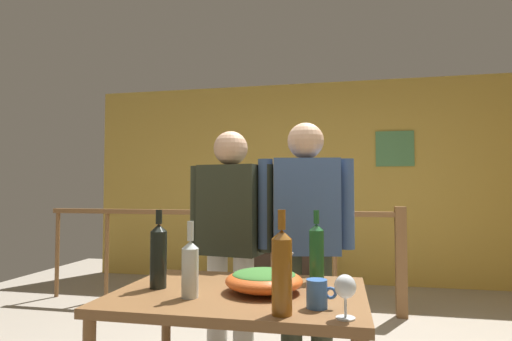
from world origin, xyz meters
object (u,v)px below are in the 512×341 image
(tv_console, at_px, (281,269))
(flat_screen_tv, at_px, (280,230))
(stair_railing, at_px, (264,243))
(wine_bottle_green, at_px, (317,251))
(person_standing_left, at_px, (230,234))
(salad_bowl, at_px, (264,279))
(wine_bottle_amber, at_px, (282,270))
(framed_picture, at_px, (395,149))
(mug_blue, at_px, (317,294))
(wine_bottle_clear, at_px, (190,267))
(person_standing_right, at_px, (306,231))
(serving_table, at_px, (240,309))
(wine_glass, at_px, (345,288))
(wine_bottle_dark, at_px, (158,255))

(tv_console, relative_size, flat_screen_tv, 1.40)
(stair_railing, distance_m, wine_bottle_green, 2.15)
(flat_screen_tv, height_order, person_standing_left, person_standing_left)
(salad_bowl, bearing_deg, wine_bottle_amber, -68.27)
(framed_picture, relative_size, salad_bowl, 1.34)
(tv_console, xyz_separation_m, flat_screen_tv, (0.00, -0.03, 0.49))
(mug_blue, relative_size, person_standing_left, 0.07)
(wine_bottle_clear, bearing_deg, mug_blue, -5.01)
(stair_railing, bearing_deg, tv_console, 88.86)
(wine_bottle_green, distance_m, person_standing_right, 0.46)
(person_standing_left, bearing_deg, wine_bottle_green, 151.08)
(mug_blue, bearing_deg, serving_table, 150.18)
(wine_bottle_green, bearing_deg, framed_picture, 76.75)
(salad_bowl, bearing_deg, person_standing_left, 116.28)
(wine_glass, xyz_separation_m, person_standing_right, (-0.22, 1.02, 0.10))
(wine_bottle_amber, xyz_separation_m, person_standing_left, (-0.47, 1.02, 0.02))
(serving_table, xyz_separation_m, wine_bottle_clear, (-0.18, -0.16, 0.21))
(serving_table, bearing_deg, wine_bottle_amber, -53.36)
(wine_bottle_amber, xyz_separation_m, wine_bottle_clear, (-0.41, 0.16, -0.03))
(framed_picture, distance_m, wine_glass, 4.05)
(tv_console, relative_size, person_standing_left, 0.57)
(flat_screen_tv, relative_size, mug_blue, 5.50)
(tv_console, height_order, salad_bowl, salad_bowl)
(flat_screen_tv, bearing_deg, wine_bottle_dark, -91.47)
(framed_picture, relative_size, stair_railing, 0.12)
(flat_screen_tv, distance_m, wine_bottle_clear, 3.43)
(wine_bottle_green, xyz_separation_m, person_standing_left, (-0.56, 0.45, 0.03))
(tv_console, distance_m, mug_blue, 3.61)
(tv_console, distance_m, serving_table, 3.34)
(tv_console, height_order, wine_bottle_dark, wine_bottle_dark)
(flat_screen_tv, distance_m, wine_bottle_green, 3.08)
(wine_glass, bearing_deg, person_standing_left, 124.41)
(framed_picture, xyz_separation_m, wine_bottle_dark, (-1.49, -3.61, -0.82))
(person_standing_left, bearing_deg, tv_console, -79.24)
(wine_bottle_green, height_order, wine_bottle_dark, wine_bottle_dark)
(wine_glass, bearing_deg, person_standing_right, 102.34)
(wine_bottle_amber, bearing_deg, wine_glass, -0.58)
(wine_glass, bearing_deg, wine_bottle_clear, 165.93)
(wine_bottle_dark, xyz_separation_m, person_standing_right, (0.62, 0.73, 0.05))
(salad_bowl, xyz_separation_m, wine_bottle_clear, (-0.29, -0.16, 0.07))
(framed_picture, bearing_deg, wine_bottle_dark, -112.49)
(serving_table, bearing_deg, person_standing_right, 71.29)
(wine_bottle_amber, relative_size, person_standing_right, 0.24)
(stair_railing, xyz_separation_m, tv_console, (0.02, 1.00, -0.45))
(mug_blue, bearing_deg, wine_bottle_dark, 166.44)
(framed_picture, distance_m, serving_table, 3.90)
(salad_bowl, relative_size, wine_bottle_green, 0.98)
(stair_railing, xyz_separation_m, wine_bottle_dark, (-0.06, -2.32, 0.23))
(stair_railing, distance_m, wine_bottle_dark, 2.33)
(serving_table, relative_size, wine_bottle_amber, 2.91)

